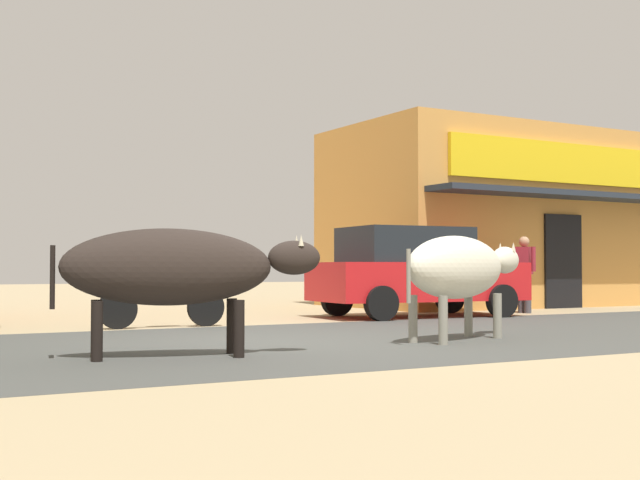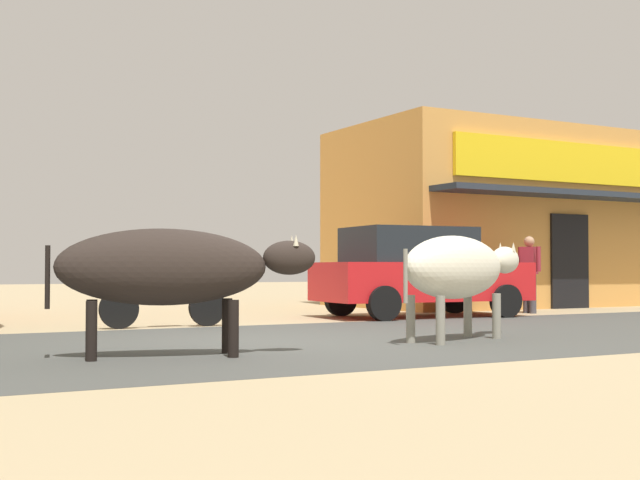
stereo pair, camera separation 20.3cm
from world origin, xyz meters
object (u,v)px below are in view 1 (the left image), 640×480
at_px(cow_near_brown, 174,268).
at_px(pedestrian_by_shop, 524,268).
at_px(parked_hatchback_car, 414,271).
at_px(parked_motorcycle, 165,297).
at_px(cow_far_dark, 459,268).

distance_m(cow_near_brown, pedestrian_by_shop, 10.16).
relative_size(parked_hatchback_car, cow_near_brown, 1.49).
distance_m(parked_motorcycle, cow_far_dark, 4.69).
relative_size(cow_near_brown, pedestrian_by_shop, 1.75).
relative_size(cow_near_brown, cow_far_dark, 1.08).
bearing_deg(cow_far_dark, pedestrian_by_shop, 40.30).
distance_m(parked_motorcycle, pedestrian_by_shop, 7.69).
relative_size(parked_hatchback_car, cow_far_dark, 1.61).
relative_size(parked_motorcycle, cow_near_brown, 0.73).
bearing_deg(cow_far_dark, cow_near_brown, -177.33).
xyz_separation_m(parked_hatchback_car, parked_motorcycle, (-4.98, -0.48, -0.38)).
bearing_deg(cow_far_dark, parked_hatchback_car, 60.21).
bearing_deg(cow_near_brown, parked_motorcycle, 71.68).
bearing_deg(cow_near_brown, cow_far_dark, 2.67).
bearing_deg(parked_motorcycle, parked_hatchback_car, 5.52).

